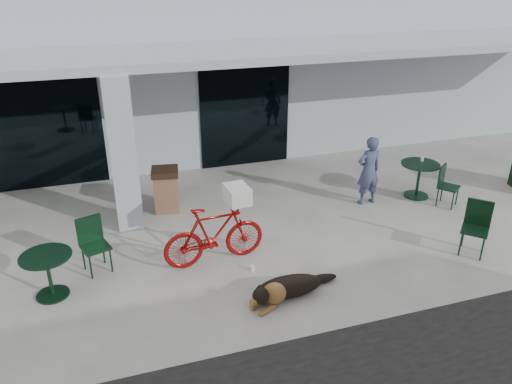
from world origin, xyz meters
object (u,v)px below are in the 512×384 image
object	(u,v)px
cafe_table_near	(49,276)
trash_receptacle	(166,190)
cafe_chair_near	(95,246)
bicycle	(214,235)
dog	(289,285)
person	(369,171)
cafe_chair_far_a	(449,187)
cafe_table_far	(418,180)
cafe_chair_far_b	(475,229)

from	to	relation	value
cafe_table_near	trash_receptacle	size ratio (longest dim) A/B	0.84
cafe_chair_near	trash_receptacle	distance (m)	2.56
bicycle	dog	xyz separation A→B (m)	(0.90, -1.40, -0.35)
cafe_table_near	person	xyz separation A→B (m)	(6.64, 1.55, 0.41)
trash_receptacle	cafe_chair_far_a	bearing A→B (deg)	-15.89
cafe_table_far	trash_receptacle	size ratio (longest dim) A/B	0.90
cafe_chair_far_a	trash_receptacle	bearing A→B (deg)	127.32
cafe_table_near	person	distance (m)	6.83
cafe_chair_near	cafe_table_near	bearing A→B (deg)	-162.67
bicycle	cafe_chair_far_a	xyz separation A→B (m)	(5.52, 0.69, -0.10)
cafe_chair_far_b	trash_receptacle	size ratio (longest dim) A/B	1.06
cafe_chair_far_a	cafe_chair_far_b	bearing A→B (deg)	-151.58
bicycle	person	xyz separation A→B (m)	(3.86, 1.36, 0.23)
cafe_chair_near	person	world-z (taller)	person
bicycle	cafe_table_far	bearing A→B (deg)	-80.36
cafe_table_far	person	size ratio (longest dim) A/B	0.56
person	bicycle	bearing A→B (deg)	15.64
cafe_chair_near	trash_receptacle	world-z (taller)	cafe_chair_near
cafe_table_near	cafe_chair_far_a	size ratio (longest dim) A/B	0.88
cafe_table_far	cafe_chair_far_a	xyz separation A→B (m)	(0.35, -0.63, 0.05)
cafe_chair_far_a	cafe_chair_far_b	xyz separation A→B (m)	(-0.87, -1.89, 0.05)
person	trash_receptacle	size ratio (longest dim) A/B	1.63
bicycle	cafe_chair_near	xyz separation A→B (m)	(-2.04, 0.35, -0.07)
dog	cafe_table_near	size ratio (longest dim) A/B	1.58
cafe_chair_far_a	cafe_chair_near	bearing A→B (deg)	145.75
cafe_table_far	cafe_chair_near	bearing A→B (deg)	-172.38
dog	cafe_chair_far_a	xyz separation A→B (m)	(4.62, 2.09, 0.25)
cafe_chair_far_a	trash_receptacle	xyz separation A→B (m)	(-6.02, 1.71, 0.02)
cafe_table_near	cafe_table_far	xyz separation A→B (m)	(7.95, 1.50, 0.03)
bicycle	person	size ratio (longest dim) A/B	1.18
dog	person	world-z (taller)	person
cafe_table_near	dog	bearing A→B (deg)	-18.29
bicycle	dog	size ratio (longest dim) A/B	1.45
cafe_chair_far_a	person	distance (m)	1.82
dog	cafe_table_near	world-z (taller)	cafe_table_near
cafe_chair_far_a	person	world-z (taller)	person
dog	person	size ratio (longest dim) A/B	0.82
bicycle	cafe_chair_far_a	size ratio (longest dim) A/B	2.02
cafe_table_near	cafe_chair_near	xyz separation A→B (m)	(0.74, 0.53, 0.11)
bicycle	trash_receptacle	bearing A→B (deg)	7.22
cafe_table_near	cafe_chair_near	bearing A→B (deg)	35.67
trash_receptacle	dog	bearing A→B (deg)	-69.78
cafe_table_near	cafe_chair_far_b	distance (m)	7.50
cafe_table_near	person	world-z (taller)	person
trash_receptacle	cafe_chair_far_b	bearing A→B (deg)	-34.95
bicycle	cafe_chair_far_a	distance (m)	5.56
cafe_chair_near	person	size ratio (longest dim) A/B	0.63
cafe_chair_near	cafe_chair_far_b	world-z (taller)	cafe_chair_far_b
cafe_chair_far_a	trash_receptacle	size ratio (longest dim) A/B	0.96
person	trash_receptacle	xyz separation A→B (m)	(-4.36, 1.04, -0.30)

